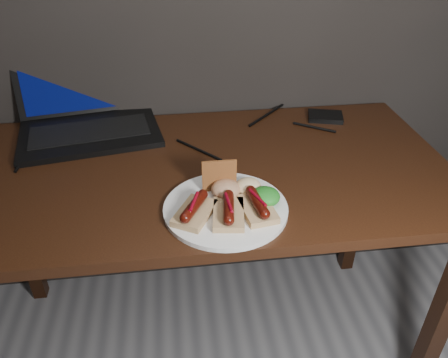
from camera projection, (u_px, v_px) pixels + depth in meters
name	position (u px, v px, depth m)	size (l,w,h in m)	color
desk	(200.00, 193.00, 1.26)	(1.40, 0.70, 0.75)	#311B0C
laptop	(87.00, 113.00, 1.38)	(0.47, 0.43, 0.25)	black
hard_drive	(325.00, 117.00, 1.46)	(0.11, 0.08, 0.02)	black
desk_cables	(200.00, 135.00, 1.36)	(0.95, 0.36, 0.01)	black
plate	(226.00, 208.00, 1.04)	(0.30, 0.30, 0.01)	silver
bread_sausage_left	(194.00, 210.00, 1.00)	(0.12, 0.13, 0.04)	tan
bread_sausage_center	(229.00, 211.00, 0.99)	(0.08, 0.12, 0.04)	tan
bread_sausage_right	(257.00, 206.00, 1.01)	(0.09, 0.12, 0.04)	tan
crispbread	(219.00, 176.00, 1.07)	(0.09, 0.01, 0.09)	#AA622E
salad_greens	(265.00, 196.00, 1.04)	(0.07, 0.07, 0.04)	#145410
salsa_mound	(226.00, 189.00, 1.06)	(0.07, 0.07, 0.04)	maroon
coleslaw_mound	(248.00, 186.00, 1.07)	(0.06, 0.06, 0.04)	silver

